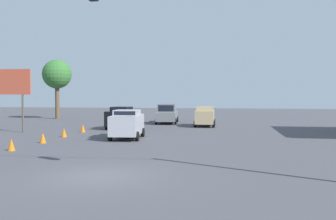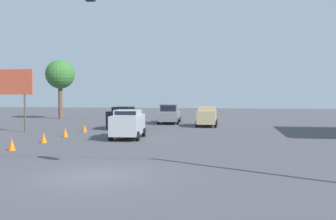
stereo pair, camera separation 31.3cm
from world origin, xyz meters
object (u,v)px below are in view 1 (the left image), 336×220
at_px(overhead_signal_span, 95,39).
at_px(pickup_truck_grey_withflow_deep, 167,114).
at_px(traffic_cone_second, 11,145).
at_px(tree_horizon_left, 57,75).
at_px(sedan_black_withflow_far, 122,117).
at_px(traffic_cone_fifth, 83,128).
at_px(roadside_billboard, 4,86).
at_px(sedan_silver_withflow_mid, 127,124).
at_px(sedan_tan_oncoming_deep, 205,116).
at_px(traffic_cone_fourth, 64,133).
at_px(traffic_cone_third, 43,138).

bearing_deg(overhead_signal_span, pickup_truck_grey_withflow_deep, -86.72).
distance_m(traffic_cone_second, tree_horizon_left, 28.05).
distance_m(sedan_black_withflow_far, traffic_cone_fifth, 4.20).
bearing_deg(pickup_truck_grey_withflow_deep, overhead_signal_span, 93.28).
height_order(traffic_cone_second, roadside_billboard, roadside_billboard).
relative_size(sedan_black_withflow_far, sedan_silver_withflow_mid, 0.96).
bearing_deg(pickup_truck_grey_withflow_deep, sedan_black_withflow_far, 66.57).
bearing_deg(roadside_billboard, pickup_truck_grey_withflow_deep, -136.00).
bearing_deg(pickup_truck_grey_withflow_deep, sedan_silver_withflow_mid, 87.61).
bearing_deg(sedan_black_withflow_far, tree_horizon_left, -45.71).
bearing_deg(traffic_cone_fifth, tree_horizon_left, -58.45).
distance_m(sedan_silver_withflow_mid, traffic_cone_fifth, 6.12).
relative_size(sedan_tan_oncoming_deep, traffic_cone_fourth, 6.06).
height_order(overhead_signal_span, tree_horizon_left, overhead_signal_span).
xyz_separation_m(traffic_cone_fifth, roadside_billboard, (6.41, 0.89, 3.49)).
relative_size(traffic_cone_third, tree_horizon_left, 0.09).
height_order(overhead_signal_span, sedan_silver_withflow_mid, overhead_signal_span).
xyz_separation_m(roadside_billboard, tree_horizon_left, (3.20, -16.54, 1.76)).
bearing_deg(traffic_cone_third, sedan_silver_withflow_mid, -146.32).
relative_size(pickup_truck_grey_withflow_deep, sedan_silver_withflow_mid, 1.34).
bearing_deg(traffic_cone_fourth, sedan_black_withflow_far, -108.85).
bearing_deg(overhead_signal_span, sedan_silver_withflow_mid, -80.25).
distance_m(overhead_signal_span, traffic_cone_second, 10.29).
xyz_separation_m(overhead_signal_span, sedan_silver_withflow_mid, (2.11, -12.30, -4.06)).
bearing_deg(traffic_cone_fifth, traffic_cone_second, 89.50).
height_order(traffic_cone_fifth, roadside_billboard, roadside_billboard).
height_order(pickup_truck_grey_withflow_deep, traffic_cone_second, pickup_truck_grey_withflow_deep).
bearing_deg(tree_horizon_left, pickup_truck_grey_withflow_deep, 160.93).
bearing_deg(sedan_black_withflow_far, traffic_cone_fourth, 71.15).
distance_m(overhead_signal_span, pickup_truck_grey_withflow_deep, 26.91).
relative_size(overhead_signal_span, traffic_cone_fourth, 32.03).
xyz_separation_m(sedan_black_withflow_far, traffic_cone_fourth, (2.37, 6.93, -0.70)).
distance_m(traffic_cone_second, traffic_cone_fourth, 6.71).
distance_m(traffic_cone_second, traffic_cone_third, 3.30).
relative_size(pickup_truck_grey_withflow_deep, tree_horizon_left, 0.74).
distance_m(traffic_cone_third, traffic_cone_fourth, 3.42).
xyz_separation_m(traffic_cone_fourth, roadside_billboard, (6.35, -2.60, 3.49)).
bearing_deg(traffic_cone_fourth, roadside_billboard, -22.29).
bearing_deg(traffic_cone_fifth, sedan_tan_oncoming_deep, -143.18).
bearing_deg(sedan_silver_withflow_mid, sedan_black_withflow_far, -71.18).
bearing_deg(overhead_signal_span, sedan_black_withflow_far, -76.81).
relative_size(overhead_signal_span, sedan_black_withflow_far, 5.24).
height_order(sedan_black_withflow_far, traffic_cone_fourth, sedan_black_withflow_far).
height_order(sedan_silver_withflow_mid, traffic_cone_fourth, sedan_silver_withflow_mid).
bearing_deg(roadside_billboard, sedan_silver_withflow_mid, 165.53).
bearing_deg(sedan_tan_oncoming_deep, roadside_billboard, 26.77).
distance_m(sedan_black_withflow_far, traffic_cone_second, 13.87).
height_order(sedan_silver_withflow_mid, traffic_cone_fifth, sedan_silver_withflow_mid).
relative_size(sedan_black_withflow_far, tree_horizon_left, 0.53).
xyz_separation_m(sedan_silver_withflow_mid, traffic_cone_fifth, (4.76, -3.77, -0.72)).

